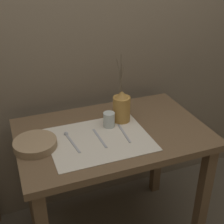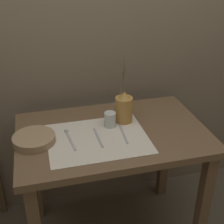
% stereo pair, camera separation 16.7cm
% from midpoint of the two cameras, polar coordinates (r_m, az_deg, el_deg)
% --- Properties ---
extents(stone_wall_back, '(7.00, 0.06, 2.40)m').
position_cam_midpoint_polar(stone_wall_back, '(1.98, -7.25, 12.98)').
color(stone_wall_back, '#7A6B56').
rests_on(stone_wall_back, ground_plane).
extents(wooden_table, '(1.05, 0.68, 0.80)m').
position_cam_midpoint_polar(wooden_table, '(1.80, -2.63, -7.10)').
color(wooden_table, brown).
rests_on(wooden_table, ground_plane).
extents(linen_cloth, '(0.53, 0.42, 0.00)m').
position_cam_midpoint_polar(linen_cloth, '(1.66, -5.21, -5.07)').
color(linen_cloth, beige).
rests_on(linen_cloth, wooden_table).
extents(pitcher_with_flowers, '(0.10, 0.10, 0.40)m').
position_cam_midpoint_polar(pitcher_with_flowers, '(1.79, -0.91, 0.82)').
color(pitcher_with_flowers, '#B7843D').
rests_on(pitcher_with_flowers, wooden_table).
extents(wooden_bowl, '(0.22, 0.22, 0.04)m').
position_cam_midpoint_polar(wooden_bowl, '(1.65, -16.73, -5.73)').
color(wooden_bowl, '#9E7F5B').
rests_on(wooden_bowl, wooden_table).
extents(glass_tumbler_near, '(0.06, 0.06, 0.09)m').
position_cam_midpoint_polar(glass_tumbler_near, '(1.75, -3.31, -1.48)').
color(glass_tumbler_near, silver).
rests_on(glass_tumbler_near, wooden_table).
extents(spoon_inner, '(0.04, 0.21, 0.02)m').
position_cam_midpoint_polar(spoon_inner, '(1.69, -10.77, -4.67)').
color(spoon_inner, '#A8A8AD').
rests_on(spoon_inner, wooden_table).
extents(fork_inner, '(0.02, 0.19, 0.00)m').
position_cam_midpoint_polar(fork_inner, '(1.67, -5.16, -4.86)').
color(fork_inner, '#A8A8AD').
rests_on(fork_inner, wooden_table).
extents(knife_center, '(0.02, 0.19, 0.00)m').
position_cam_midpoint_polar(knife_center, '(1.70, -0.59, -3.94)').
color(knife_center, '#A8A8AD').
rests_on(knife_center, wooden_table).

